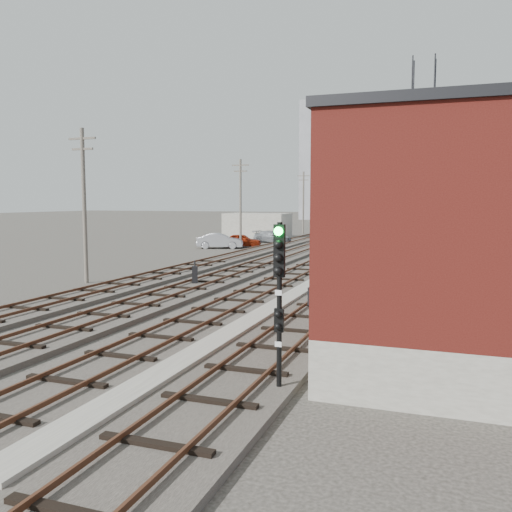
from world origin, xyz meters
The scene contains 23 objects.
ground centered at (0.00, 60.00, 0.00)m, with size 320.00×320.00×0.00m, color #282621.
track_right centered at (2.50, 39.00, 0.11)m, with size 3.20×90.00×0.39m.
track_mid_right centered at (-1.50, 39.00, 0.11)m, with size 3.20×90.00×0.39m.
track_mid_left centered at (-5.50, 39.00, 0.11)m, with size 3.20×90.00×0.39m.
track_left centered at (-9.50, 39.00, 0.11)m, with size 3.20×90.00×0.39m.
platform_curb centered at (0.50, 14.00, 0.13)m, with size 0.90×28.00×0.26m, color gray.
brick_building centered at (7.50, 12.00, 3.63)m, with size 6.54×12.20×7.22m.
lattice_tower centered at (5.50, 35.00, 7.50)m, with size 1.60×1.60×15.00m.
utility_pole_left_a centered at (-12.50, 20.00, 4.80)m, with size 1.80×0.24×9.00m.
utility_pole_left_b centered at (-12.50, 45.00, 4.80)m, with size 1.80×0.24×9.00m.
utility_pole_left_c centered at (-12.50, 70.00, 4.80)m, with size 1.80×0.24×9.00m.
utility_pole_right_a centered at (6.50, 28.00, 4.80)m, with size 1.80×0.24×9.00m.
utility_pole_right_b centered at (6.50, 58.00, 4.80)m, with size 1.80×0.24×9.00m.
apartment_left centered at (-18.00, 135.00, 15.00)m, with size 22.00×14.00×30.00m, color gray.
apartment_right centered at (8.00, 150.00, 13.00)m, with size 16.00×12.00×26.00m, color gray.
shed_left centered at (-16.00, 60.00, 1.60)m, with size 8.00×5.00×3.20m, color gray.
shed_right centered at (9.00, 70.00, 2.00)m, with size 6.00×6.00×4.00m, color gray.
signal_mast centered at (3.70, 6.16, 2.57)m, with size 0.40×0.42×4.32m.
switch_stand centered at (-5.85, 20.90, 0.65)m, with size 0.42×0.42×1.38m.
site_trailer centered at (-4.13, 58.09, 1.38)m, with size 6.94×4.13×2.73m.
car_red centered at (-12.85, 46.27, 0.69)m, with size 1.64×4.07×1.39m, color maroon.
car_silver centered at (-14.32, 43.89, 0.77)m, with size 1.63×4.67×1.54m, color #9A9BA1.
car_grey centered at (-11.63, 52.94, 0.68)m, with size 1.91×4.70×1.36m, color gray.
Camera 1 is at (7.60, -6.41, 4.84)m, focal length 38.00 mm.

